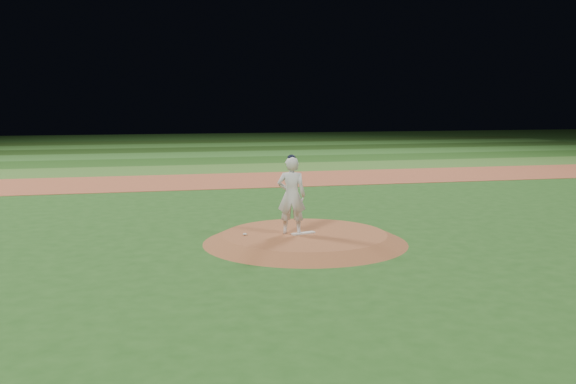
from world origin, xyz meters
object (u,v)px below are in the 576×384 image
at_px(pitching_rubber, 303,233).
at_px(pitcher_on_mound, 292,195).
at_px(pitchers_mound, 305,238).
at_px(rosin_bag, 245,234).

height_order(pitching_rubber, pitcher_on_mound, pitcher_on_mound).
height_order(pitchers_mound, pitching_rubber, pitching_rubber).
distance_m(pitchers_mound, pitcher_on_mound, 1.23).
height_order(rosin_bag, pitcher_on_mound, pitcher_on_mound).
relative_size(rosin_bag, pitcher_on_mound, 0.05).
xyz_separation_m(pitchers_mound, pitching_rubber, (-0.07, -0.04, 0.14)).
bearing_deg(rosin_bag, pitcher_on_mound, -2.91).
bearing_deg(rosin_bag, pitchers_mound, -4.10).
xyz_separation_m(pitchers_mound, rosin_bag, (-1.62, 0.12, 0.16)).
height_order(pitching_rubber, rosin_bag, rosin_bag).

